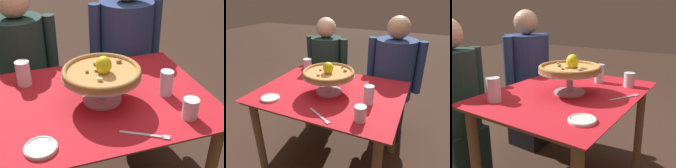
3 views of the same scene
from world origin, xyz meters
TOP-DOWN VIEW (x-y plane):
  - dining_table at (0.00, 0.00)m, footprint 1.11×0.86m
  - pizza_stand at (-0.01, -0.02)m, footprint 0.39×0.39m
  - pizza at (-0.01, -0.02)m, footprint 0.38×0.38m
  - water_glass_back_left at (-0.37, 0.26)m, footprint 0.08×0.08m
  - water_glass_side_right at (0.32, -0.07)m, footprint 0.07×0.07m
  - water_glass_front_right at (0.34, -0.29)m, footprint 0.07×0.07m
  - side_plate at (-0.34, -0.30)m, footprint 0.14×0.14m
  - dinner_fork at (0.10, -0.35)m, footprint 0.20×0.12m
  - diner_left at (-0.37, 0.66)m, footprint 0.49×0.33m
  - diner_right at (0.37, 0.65)m, footprint 0.54×0.38m

SIDE VIEW (x-z plane):
  - diner_left at x=-0.37m, z-range -0.02..1.17m
  - dining_table at x=0.00m, z-range 0.25..0.97m
  - diner_right at x=0.37m, z-range 0.00..1.24m
  - dinner_fork at x=0.10m, z-range 0.72..0.73m
  - side_plate at x=-0.34m, z-range 0.72..0.74m
  - water_glass_front_right at x=0.34m, z-range 0.72..0.82m
  - water_glass_side_right at x=0.32m, z-range 0.72..0.85m
  - water_glass_back_left at x=-0.37m, z-range 0.71..0.85m
  - pizza_stand at x=-0.01m, z-range 0.75..0.90m
  - pizza at x=-0.01m, z-range 0.84..0.94m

